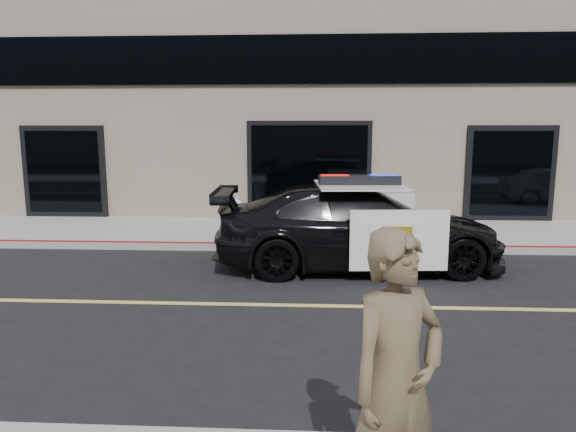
{
  "coord_description": "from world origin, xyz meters",
  "views": [
    {
      "loc": [
        -0.82,
        -7.38,
        2.59
      ],
      "look_at": [
        -1.33,
        2.2,
        1.0
      ],
      "focal_mm": 32.0,
      "sensor_mm": 36.0,
      "label": 1
    }
  ],
  "objects": [
    {
      "name": "ground",
      "position": [
        0.0,
        0.0,
        0.0
      ],
      "size": [
        120.0,
        120.0,
        0.0
      ],
      "primitive_type": "plane",
      "color": "black",
      "rests_on": "ground"
    },
    {
      "name": "building_n",
      "position": [
        0.0,
        10.5,
        6.0
      ],
      "size": [
        60.0,
        7.0,
        12.0
      ],
      "primitive_type": "cube",
      "color": "#756856",
      "rests_on": "ground"
    },
    {
      "name": "pedestrian_a",
      "position": [
        -0.33,
        -4.48,
        1.09
      ],
      "size": [
        1.11,
        1.09,
        1.89
      ],
      "primitive_type": "imported",
      "rotation": [
        0.0,
        0.0,
        0.59
      ],
      "color": "brown",
      "rests_on": "sidewalk_s"
    },
    {
      "name": "fire_hydrant",
      "position": [
        -2.67,
        4.4,
        0.56
      ],
      "size": [
        0.4,
        0.56,
        0.88
      ],
      "color": "white",
      "rests_on": "sidewalk_n"
    },
    {
      "name": "police_car",
      "position": [
        0.0,
        2.29,
        0.8
      ],
      "size": [
        2.97,
        5.74,
        1.78
      ],
      "color": "black",
      "rests_on": "ground"
    },
    {
      "name": "sidewalk_n",
      "position": [
        0.0,
        5.25,
        0.07
      ],
      "size": [
        60.0,
        3.5,
        0.15
      ],
      "primitive_type": "cube",
      "color": "gray",
      "rests_on": "ground"
    }
  ]
}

